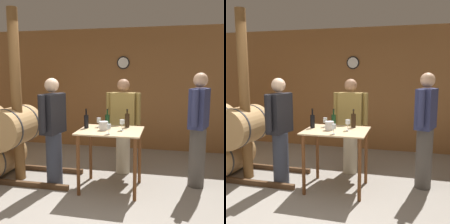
{
  "view_description": "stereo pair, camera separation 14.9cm",
  "coord_description": "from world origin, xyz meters",
  "views": [
    {
      "loc": [
        0.98,
        -2.9,
        1.72
      ],
      "look_at": [
        0.18,
        0.84,
        1.15
      ],
      "focal_mm": 42.0,
      "sensor_mm": 36.0,
      "label": 1
    },
    {
      "loc": [
        1.12,
        -2.86,
        1.72
      ],
      "look_at": [
        0.18,
        0.84,
        1.15
      ],
      "focal_mm": 42.0,
      "sensor_mm": 36.0,
      "label": 2
    }
  ],
  "objects": [
    {
      "name": "person_host",
      "position": [
        1.44,
        1.11,
        0.92
      ],
      "size": [
        0.34,
        0.56,
        1.73
      ],
      "color": "#4C4742",
      "rests_on": "ground_plane"
    },
    {
      "name": "tasting_table",
      "position": [
        0.18,
        0.74,
        0.71
      ],
      "size": [
        0.92,
        0.72,
        0.9
      ],
      "color": "#D1B284",
      "rests_on": "ground_plane"
    },
    {
      "name": "back_wall",
      "position": [
        0.0,
        2.95,
        1.35
      ],
      "size": [
        8.4,
        0.08,
        2.7
      ],
      "color": "brown",
      "rests_on": "ground_plane"
    },
    {
      "name": "person_visitor_bearded",
      "position": [
        0.26,
        1.42,
        0.86
      ],
      "size": [
        0.59,
        0.24,
        1.63
      ],
      "color": "#B7AD93",
      "rests_on": "ground_plane"
    },
    {
      "name": "wine_bottle_left",
      "position": [
        0.09,
        0.93,
        1.01
      ],
      "size": [
        0.07,
        0.07,
        0.28
      ],
      "color": "black",
      "rests_on": "tasting_table"
    },
    {
      "name": "wooden_post",
      "position": [
        -1.35,
        0.81,
        1.35
      ],
      "size": [
        0.16,
        0.16,
        2.7
      ],
      "color": "brown",
      "rests_on": "ground_plane"
    },
    {
      "name": "wine_bottle_far_left",
      "position": [
        -0.2,
        0.8,
        1.01
      ],
      "size": [
        0.07,
        0.07,
        0.29
      ],
      "color": "black",
      "rests_on": "tasting_table"
    },
    {
      "name": "wine_bottle_center",
      "position": [
        0.39,
        0.98,
        1.01
      ],
      "size": [
        0.07,
        0.07,
        0.28
      ],
      "color": "black",
      "rests_on": "tasting_table"
    },
    {
      "name": "person_visitor_with_scarf",
      "position": [
        -0.69,
        0.69,
        0.87
      ],
      "size": [
        0.29,
        0.58,
        1.65
      ],
      "color": "#333847",
      "rests_on": "ground_plane"
    },
    {
      "name": "wine_glass_near_center",
      "position": [
        0.21,
        0.5,
        1.0
      ],
      "size": [
        0.06,
        0.06,
        0.14
      ],
      "color": "silver",
      "rests_on": "tasting_table"
    },
    {
      "name": "wine_glass_near_right",
      "position": [
        0.35,
        0.76,
        1.02
      ],
      "size": [
        0.07,
        0.07,
        0.16
      ],
      "color": "silver",
      "rests_on": "tasting_table"
    },
    {
      "name": "wine_glass_near_left",
      "position": [
        -0.04,
        0.91,
        1.0
      ],
      "size": [
        0.06,
        0.06,
        0.14
      ],
      "color": "silver",
      "rests_on": "tasting_table"
    },
    {
      "name": "ground_plane",
      "position": [
        0.0,
        0.0,
        0.0
      ],
      "size": [
        14.0,
        14.0,
        0.0
      ],
      "primitive_type": "plane",
      "color": "gray"
    },
    {
      "name": "ice_bucket",
      "position": [
        0.09,
        0.72,
        0.96
      ],
      "size": [
        0.13,
        0.13,
        0.13
      ],
      "color": "silver",
      "rests_on": "tasting_table"
    }
  ]
}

